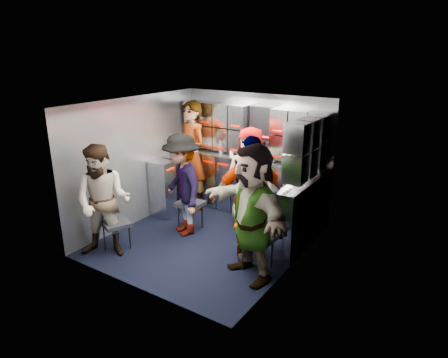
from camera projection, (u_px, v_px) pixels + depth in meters
The scene contains 29 objects.
floor at pixel (206, 240), 6.15m from camera, with size 3.00×3.00×0.00m, color black.
wall_back at pixel (255, 154), 7.01m from camera, with size 2.80×0.04×2.10m, color gray.
wall_left at pixel (136, 161), 6.54m from camera, with size 0.04×3.00×2.10m, color gray.
wall_right at pixel (295, 194), 5.09m from camera, with size 0.04×3.00×2.10m, color gray.
ceiling at pixel (204, 103), 5.48m from camera, with size 2.80×3.00×0.02m, color silver.
cart_bank_back at pixel (249, 187), 7.01m from camera, with size 2.68×0.38×0.99m, color #8D929B.
cart_bank_left at pixel (170, 186), 7.05m from camera, with size 0.38×0.76×0.99m, color #8D929B.
counter at pixel (249, 158), 6.85m from camera, with size 2.68×0.42×0.03m, color #ADAFB4.
locker_bank_back at pixel (252, 130), 6.75m from camera, with size 2.68×0.28×0.82m, color #8D929B.
locker_bank_right at pixel (307, 148), 5.58m from camera, with size 0.28×1.00×0.82m, color #8D929B.
right_cabinet at pixel (300, 215), 5.82m from camera, with size 0.28×1.20×1.00m, color #8D929B.
coffee_niche at pixel (263, 132), 6.71m from camera, with size 0.46×0.16×0.84m, color black, non-canonical shape.
red_latch_strip at pixel (243, 169), 6.73m from camera, with size 2.60×0.02×0.03m, color #9F0B00.
jump_seat_near_left at pixel (116, 225), 5.77m from camera, with size 0.48×0.47×0.44m.
jump_seat_mid_left at pixel (190, 205), 6.42m from camera, with size 0.40×0.38×0.47m.
jump_seat_center at pixel (255, 198), 6.68m from camera, with size 0.50×0.48×0.49m.
jump_seat_mid_right at pixel (255, 226), 5.74m from camera, with size 0.45×0.44×0.44m.
jump_seat_near_right at pixel (258, 240), 5.23m from camera, with size 0.41×0.39×0.48m.
attendant_standing at pixel (191, 156), 7.10m from camera, with size 0.72×0.47×1.96m, color black.
attendant_arc_a at pixel (103, 202), 5.49m from camera, with size 0.78×0.61×1.61m, color black.
attendant_arc_b at pixel (182, 185), 6.16m from camera, with size 1.04×0.60×1.62m, color black.
attendant_arc_c at pixel (250, 178), 6.41m from camera, with size 0.81×0.53×1.66m, color black.
attendant_arc_d at pixel (249, 198), 5.44m from camera, with size 1.02×0.43×1.74m, color black.
attendant_arc_e at pixel (252, 213), 4.94m from camera, with size 1.64×0.52×1.77m, color black.
bottle_left at pixel (221, 147), 7.06m from camera, with size 0.07×0.07×0.23m, color white.
bottle_mid at pixel (240, 149), 6.85m from camera, with size 0.06×0.06×0.27m, color white.
bottle_right at pixel (272, 155), 6.53m from camera, with size 0.07×0.07×0.26m, color white.
cup_left at pixel (232, 153), 6.95m from camera, with size 0.07×0.07×0.09m, color #C7B88C.
cup_right at pixel (304, 165), 6.26m from camera, with size 0.07×0.07×0.09m, color #C7B88C.
Camera 1 is at (3.25, -4.48, 2.84)m, focal length 32.00 mm.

